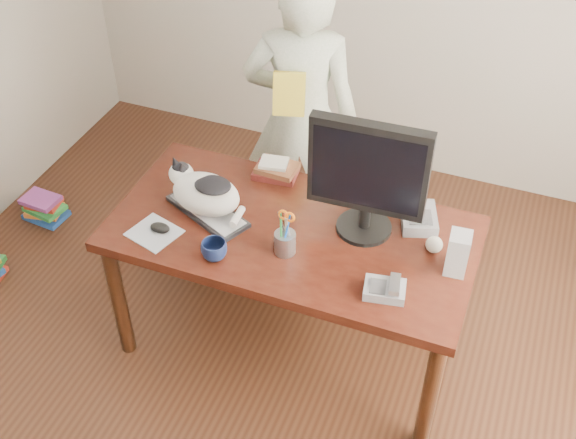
# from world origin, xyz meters

# --- Properties ---
(room) EXTENTS (4.50, 4.50, 4.50)m
(room) POSITION_xyz_m (0.00, 0.00, 1.35)
(room) COLOR black
(room) RESTS_ON ground
(desk) EXTENTS (1.60, 0.80, 0.75)m
(desk) POSITION_xyz_m (0.00, 0.68, 0.60)
(desk) COLOR black
(desk) RESTS_ON ground
(keyboard) EXTENTS (0.44, 0.31, 0.02)m
(keyboard) POSITION_xyz_m (-0.39, 0.57, 0.76)
(keyboard) COLOR black
(keyboard) RESTS_ON desk
(cat) EXTENTS (0.40, 0.31, 0.23)m
(cat) POSITION_xyz_m (-0.41, 0.57, 0.87)
(cat) COLOR white
(cat) RESTS_ON keyboard
(monitor) EXTENTS (0.50, 0.25, 0.56)m
(monitor) POSITION_xyz_m (0.29, 0.70, 1.07)
(monitor) COLOR black
(monitor) RESTS_ON desk
(pen_cup) EXTENTS (0.10, 0.10, 0.23)m
(pen_cup) POSITION_xyz_m (0.02, 0.46, 0.81)
(pen_cup) COLOR gray
(pen_cup) RESTS_ON desk
(mousepad) EXTENTS (0.24, 0.23, 0.00)m
(mousepad) POSITION_xyz_m (-0.55, 0.36, 0.75)
(mousepad) COLOR silver
(mousepad) RESTS_ON desk
(mouse) EXTENTS (0.10, 0.08, 0.04)m
(mouse) POSITION_xyz_m (-0.53, 0.38, 0.77)
(mouse) COLOR black
(mouse) RESTS_ON mousepad
(coffee_mug) EXTENTS (0.15, 0.15, 0.09)m
(coffee_mug) POSITION_xyz_m (-0.24, 0.32, 0.79)
(coffee_mug) COLOR black
(coffee_mug) RESTS_ON desk
(phone) EXTENTS (0.18, 0.16, 0.07)m
(phone) POSITION_xyz_m (0.48, 0.38, 0.77)
(phone) COLOR slate
(phone) RESTS_ON desk
(speaker) EXTENTS (0.09, 0.10, 0.19)m
(speaker) POSITION_xyz_m (0.71, 0.61, 0.85)
(speaker) COLOR gray
(speaker) RESTS_ON desk
(baseball) EXTENTS (0.07, 0.07, 0.07)m
(baseball) POSITION_xyz_m (0.61, 0.69, 0.79)
(baseball) COLOR silver
(baseball) RESTS_ON desk
(book_stack) EXTENTS (0.22, 0.17, 0.08)m
(book_stack) POSITION_xyz_m (-0.21, 0.94, 0.78)
(book_stack) COLOR #4A1613
(book_stack) RESTS_ON desk
(calculator) EXTENTS (0.21, 0.24, 0.06)m
(calculator) POSITION_xyz_m (0.50, 0.84, 0.78)
(calculator) COLOR slate
(calculator) RESTS_ON desk
(person) EXTENTS (0.67, 0.53, 1.62)m
(person) POSITION_xyz_m (-0.24, 1.36, 0.81)
(person) COLOR white
(person) RESTS_ON ground
(held_book) EXTENTS (0.17, 0.13, 0.21)m
(held_book) POSITION_xyz_m (-0.24, 1.19, 1.05)
(held_book) COLOR gold
(held_book) RESTS_ON person
(book_pile_b) EXTENTS (0.26, 0.20, 0.15)m
(book_pile_b) POSITION_xyz_m (-1.72, 0.95, 0.07)
(book_pile_b) COLOR #194396
(book_pile_b) RESTS_ON ground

